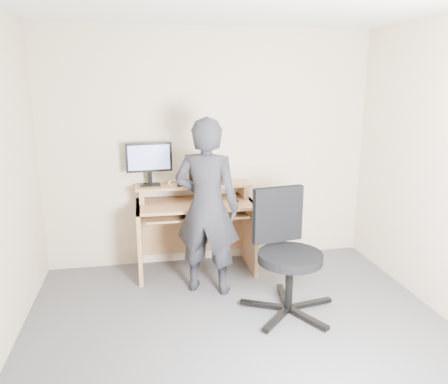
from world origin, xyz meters
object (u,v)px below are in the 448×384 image
object	(u,v)px
desk	(195,219)
monitor	(149,160)
office_chair	(286,248)
person	(207,207)

from	to	relation	value
desk	monitor	distance (m)	0.78
office_chair	person	size ratio (longest dim) A/B	0.63
monitor	person	xyz separation A→B (m)	(0.50, -0.63, -0.35)
desk	monitor	xyz separation A→B (m)	(-0.45, 0.09, 0.63)
monitor	person	bearing A→B (deg)	-56.98
monitor	office_chair	size ratio (longest dim) A/B	0.45
desk	monitor	bearing A→B (deg)	168.73
desk	monitor	world-z (taller)	monitor
desk	person	xyz separation A→B (m)	(0.05, -0.54, 0.28)
monitor	office_chair	bearing A→B (deg)	-50.41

